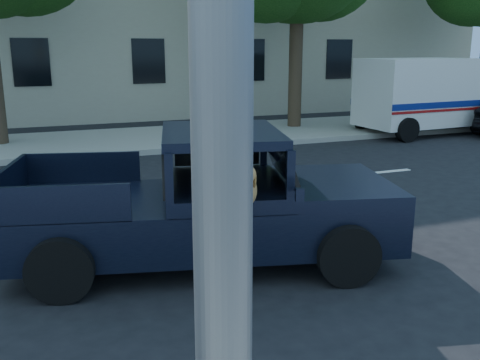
{
  "coord_description": "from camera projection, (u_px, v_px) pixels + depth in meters",
  "views": [
    {
      "loc": [
        -3.09,
        -6.27,
        2.75
      ],
      "look_at": [
        -0.81,
        -0.38,
        1.16
      ],
      "focal_mm": 40.0,
      "sensor_mm": 36.0,
      "label": 1
    }
  ],
  "objects": [
    {
      "name": "far_sidewalk",
      "position": [
        148.0,
        139.0,
        15.73
      ],
      "size": [
        60.0,
        4.0,
        0.15
      ],
      "primitive_type": "cube",
      "color": "gray",
      "rests_on": "ground"
    },
    {
      "name": "ground",
      "position": [
        284.0,
        249.0,
        7.43
      ],
      "size": [
        120.0,
        120.0,
        0.0
      ],
      "primitive_type": "plane",
      "color": "black",
      "rests_on": "ground"
    },
    {
      "name": "building_main",
      "position": [
        179.0,
        2.0,
        22.3
      ],
      "size": [
        26.0,
        6.0,
        9.0
      ],
      "primitive_type": "cube",
      "color": "#BAB399",
      "rests_on": "ground"
    },
    {
      "name": "lane_stripes",
      "position": [
        300.0,
        180.0,
        11.2
      ],
      "size": [
        21.6,
        0.14,
        0.01
      ],
      "primitive_type": null,
      "color": "silver",
      "rests_on": "ground"
    },
    {
      "name": "pickup_truck",
      "position": [
        198.0,
        219.0,
        6.87
      ],
      "size": [
        5.14,
        3.03,
        1.73
      ],
      "rotation": [
        0.0,
        0.0,
        -0.24
      ],
      "color": "black",
      "rests_on": "ground"
    },
    {
      "name": "mail_truck",
      "position": [
        423.0,
        102.0,
        16.89
      ],
      "size": [
        4.43,
        2.42,
        2.37
      ],
      "rotation": [
        0.0,
        0.0,
        0.06
      ],
      "color": "silver",
      "rests_on": "ground"
    }
  ]
}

